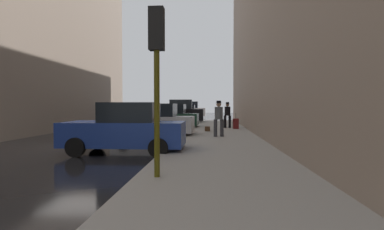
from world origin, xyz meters
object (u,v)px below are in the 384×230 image
parked_red_hatchback (185,113)px  pedestrian_with_fedora (227,114)px  fire_hydrant (191,126)px  duffel_bag (207,129)px  traffic_light (157,55)px  rolling_suitcase (236,124)px  parked_blue_sedan (126,129)px  parked_dark_green_sedan (170,117)px  parked_black_suv (179,113)px  parked_silver_sedan (155,121)px  parked_white_van (189,110)px  pedestrian_with_beanie (219,117)px

parked_red_hatchback → pedestrian_with_fedora: size_ratio=2.37×
fire_hydrant → duffel_bag: 1.17m
traffic_light → rolling_suitcase: 14.21m
parked_blue_sedan → rolling_suitcase: (4.65, 9.69, -0.36)m
parked_red_hatchback → rolling_suitcase: bearing=-72.0°
rolling_suitcase → parked_dark_green_sedan: bearing=160.6°
duffel_bag → parked_black_suv: bearing=105.2°
parked_red_hatchback → traffic_light: traffic_light is taller
fire_hydrant → duffel_bag: (0.99, 0.58, -0.21)m
pedestrian_with_fedora → parked_red_hatchback: bearing=106.9°
parked_black_suv → rolling_suitcase: bearing=-60.5°
parked_silver_sedan → parked_black_suv: parked_black_suv is taller
pedestrian_with_fedora → parked_black_suv: bearing=118.8°
parked_black_suv → fire_hydrant: parked_black_suv is taller
traffic_light → duffel_bag: traffic_light is taller
duffel_bag → parked_dark_green_sedan: bearing=127.3°
parked_black_suv → duffel_bag: size_ratio=10.61×
parked_white_van → duffel_bag: 22.98m
parked_blue_sedan → traffic_light: bearing=-65.4°
pedestrian_with_fedora → fire_hydrant: bearing=-125.2°
parked_blue_sedan → parked_red_hatchback: 23.96m
parked_black_suv → pedestrian_with_fedora: bearing=-61.2°
parked_red_hatchback → rolling_suitcase: parked_red_hatchback is taller
parked_white_van → traffic_light: bearing=-86.9°
parked_blue_sedan → duffel_bag: size_ratio=9.55×
parked_blue_sedan → parked_black_suv: (-0.00, 17.90, 0.18)m
rolling_suitcase → pedestrian_with_beanie: bearing=-103.5°
pedestrian_with_beanie → duffel_bag: bearing=100.4°
parked_blue_sedan → pedestrian_with_fedora: pedestrian_with_fedora is taller
parked_blue_sedan → parked_silver_sedan: same height
parked_blue_sedan → traffic_light: traffic_light is taller
parked_dark_green_sedan → parked_red_hatchback: bearing=90.0°
parked_silver_sedan → duffel_bag: size_ratio=9.69×
parked_blue_sedan → rolling_suitcase: bearing=64.4°
parked_dark_green_sedan → pedestrian_with_fedora: bearing=-12.9°
parked_dark_green_sedan → fire_hydrant: bearing=-67.0°
parked_dark_green_sedan → fire_hydrant: (1.80, -4.25, -0.35)m
parked_silver_sedan → pedestrian_with_beanie: size_ratio=2.40×
parked_silver_sedan → parked_dark_green_sedan: size_ratio=1.00×
parked_blue_sedan → parked_dark_green_sedan: bearing=90.0°
parked_silver_sedan → pedestrian_with_beanie: 3.53m
parked_silver_sedan → traffic_light: size_ratio=1.18×
duffel_bag → pedestrian_with_fedora: bearing=63.7°
parked_red_hatchback → traffic_light: (1.85, -28.01, 1.91)m
parked_blue_sedan → duffel_bag: (2.79, 7.66, -0.56)m
parked_black_suv → rolling_suitcase: parked_black_suv is taller
traffic_light → parked_black_suv: bearing=94.8°
fire_hydrant → parked_black_suv: bearing=99.5°
parked_dark_green_sedan → rolling_suitcase: parked_dark_green_sedan is taller
pedestrian_with_beanie → duffel_bag: (-0.59, 3.22, -0.85)m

